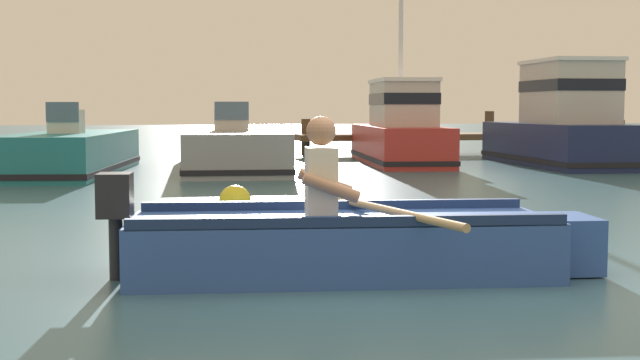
% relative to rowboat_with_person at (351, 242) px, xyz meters
% --- Properties ---
extents(ground_plane, '(120.00, 120.00, 0.00)m').
position_rel_rowboat_with_person_xyz_m(ground_plane, '(0.45, -0.07, -0.25)').
color(ground_plane, '#386070').
extents(wooden_dock, '(10.07, 1.64, 1.17)m').
position_rel_rowboat_with_person_xyz_m(wooden_dock, '(7.48, 15.85, 0.24)').
color(wooden_dock, brown).
rests_on(wooden_dock, ground).
extents(rowboat_with_person, '(3.73, 1.97, 1.19)m').
position_rel_rowboat_with_person_xyz_m(rowboat_with_person, '(0.00, 0.00, 0.00)').
color(rowboat_with_person, '#2D519E').
rests_on(rowboat_with_person, ground).
extents(moored_boat_teal, '(2.56, 5.68, 1.36)m').
position_rel_rowboat_with_person_xyz_m(moored_boat_teal, '(-2.79, 10.97, 0.12)').
color(moored_boat_teal, '#1E727A').
rests_on(moored_boat_teal, ground).
extents(moored_boat_grey, '(2.44, 6.95, 1.38)m').
position_rel_rowboat_with_person_xyz_m(moored_boat_grey, '(0.36, 11.97, 0.13)').
color(moored_boat_grey, gray).
rests_on(moored_boat_grey, ground).
extents(moored_boat_red, '(2.12, 5.22, 4.48)m').
position_rel_rowboat_with_person_xyz_m(moored_boat_red, '(4.22, 12.42, 0.46)').
color(moored_boat_red, '#B72D28').
rests_on(moored_boat_red, ground).
extents(moored_boat_navy, '(2.22, 5.22, 2.28)m').
position_rel_rowboat_with_person_xyz_m(moored_boat_navy, '(7.49, 11.12, 0.59)').
color(moored_boat_navy, '#19234C').
rests_on(moored_boat_navy, ground).
extents(mooring_buoy, '(0.37, 0.37, 0.37)m').
position_rel_rowboat_with_person_xyz_m(mooring_buoy, '(-0.47, 3.61, -0.06)').
color(mooring_buoy, yellow).
rests_on(mooring_buoy, ground).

